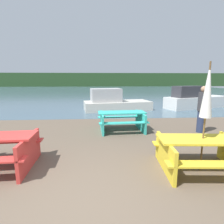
{
  "coord_description": "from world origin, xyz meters",
  "views": [
    {
      "loc": [
        0.39,
        -2.49,
        1.99
      ],
      "look_at": [
        0.78,
        3.66,
        0.85
      ],
      "focal_mm": 28.0,
      "sensor_mm": 36.0,
      "label": 1
    }
  ],
  "objects_px": {
    "boat_second": "(195,100)",
    "person": "(202,109)",
    "picnic_table_teal": "(122,119)",
    "picnic_table_yellow": "(202,151)",
    "boat": "(114,102)",
    "umbrella_white": "(208,91)"
  },
  "relations": [
    {
      "from": "boat_second",
      "to": "person",
      "type": "bearing_deg",
      "value": -136.07
    },
    {
      "from": "person",
      "to": "picnic_table_teal",
      "type": "bearing_deg",
      "value": 172.06
    },
    {
      "from": "picnic_table_yellow",
      "to": "boat",
      "type": "xyz_separation_m",
      "value": [
        -1.36,
        8.03,
        0.06
      ]
    },
    {
      "from": "picnic_table_teal",
      "to": "umbrella_white",
      "type": "bearing_deg",
      "value": -66.2
    },
    {
      "from": "picnic_table_yellow",
      "to": "boat_second",
      "type": "distance_m",
      "value": 9.67
    },
    {
      "from": "picnic_table_yellow",
      "to": "person",
      "type": "distance_m",
      "value": 3.23
    },
    {
      "from": "boat_second",
      "to": "picnic_table_yellow",
      "type": "bearing_deg",
      "value": -137.2
    },
    {
      "from": "picnic_table_teal",
      "to": "boat_second",
      "type": "height_order",
      "value": "boat_second"
    },
    {
      "from": "picnic_table_yellow",
      "to": "person",
      "type": "relative_size",
      "value": 1.13
    },
    {
      "from": "picnic_table_teal",
      "to": "umbrella_white",
      "type": "relative_size",
      "value": 0.81
    },
    {
      "from": "umbrella_white",
      "to": "boat_second",
      "type": "distance_m",
      "value": 9.74
    },
    {
      "from": "picnic_table_yellow",
      "to": "boat",
      "type": "bearing_deg",
      "value": 99.58
    },
    {
      "from": "boat",
      "to": "picnic_table_yellow",
      "type": "bearing_deg",
      "value": -90.15
    },
    {
      "from": "umbrella_white",
      "to": "boat",
      "type": "height_order",
      "value": "umbrella_white"
    },
    {
      "from": "picnic_table_teal",
      "to": "person",
      "type": "relative_size",
      "value": 1.08
    },
    {
      "from": "picnic_table_yellow",
      "to": "person",
      "type": "xyz_separation_m",
      "value": [
        1.61,
        2.77,
        0.44
      ]
    },
    {
      "from": "boat",
      "to": "person",
      "type": "relative_size",
      "value": 2.61
    },
    {
      "from": "umbrella_white",
      "to": "boat_second",
      "type": "relative_size",
      "value": 0.46
    },
    {
      "from": "picnic_table_yellow",
      "to": "umbrella_white",
      "type": "height_order",
      "value": "umbrella_white"
    },
    {
      "from": "picnic_table_yellow",
      "to": "picnic_table_teal",
      "type": "relative_size",
      "value": 1.05
    },
    {
      "from": "picnic_table_teal",
      "to": "boat",
      "type": "xyz_separation_m",
      "value": [
        0.05,
        4.85,
        0.05
      ]
    },
    {
      "from": "picnic_table_yellow",
      "to": "person",
      "type": "height_order",
      "value": "person"
    }
  ]
}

